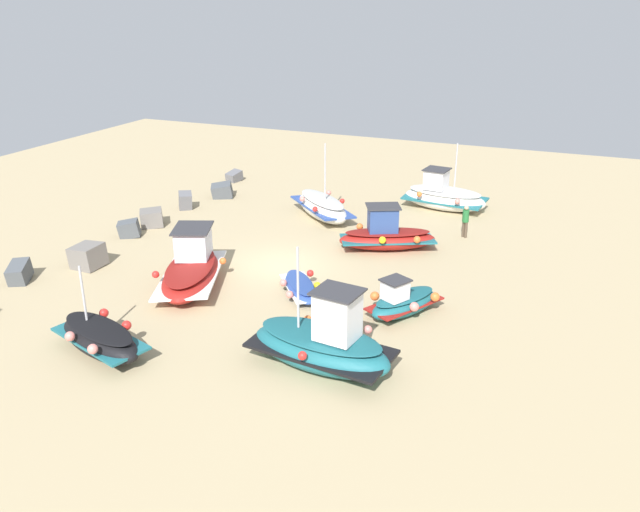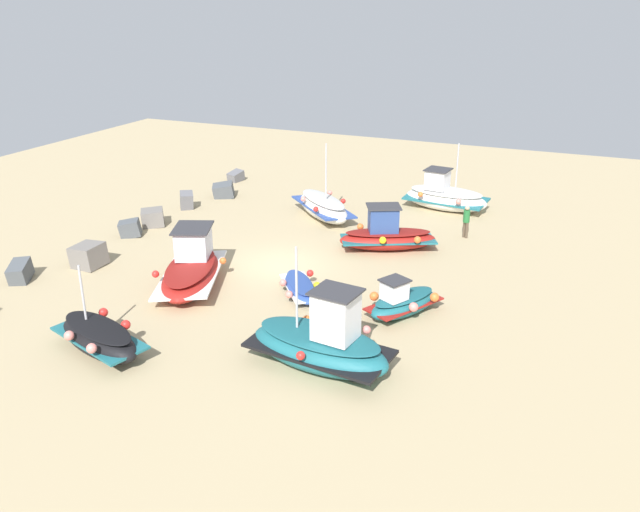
{
  "view_description": "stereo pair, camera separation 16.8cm",
  "coord_description": "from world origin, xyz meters",
  "px_view_note": "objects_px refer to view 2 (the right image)",
  "views": [
    {
      "loc": [
        -24.22,
        -12.16,
        11.15
      ],
      "look_at": [
        -0.34,
        -2.08,
        0.9
      ],
      "focal_mm": 37.24,
      "sensor_mm": 36.0,
      "label": 1
    },
    {
      "loc": [
        -24.16,
        -12.31,
        11.15
      ],
      "look_at": [
        -0.34,
        -2.08,
        0.9
      ],
      "focal_mm": 37.24,
      "sensor_mm": 36.0,
      "label": 2
    }
  ],
  "objects_px": {
    "fishing_boat_3": "(99,337)",
    "fishing_boat_4": "(445,197)",
    "fishing_boat_2": "(387,236)",
    "fishing_boat_6": "(403,302)",
    "fishing_boat_7": "(321,344)",
    "fishing_boat_0": "(191,268)",
    "fishing_boat_1": "(323,207)",
    "fishing_boat_5": "(300,287)",
    "person_walking": "(466,219)"
  },
  "relations": [
    {
      "from": "fishing_boat_4",
      "to": "fishing_boat_6",
      "type": "bearing_deg",
      "value": 103.67
    },
    {
      "from": "fishing_boat_2",
      "to": "fishing_boat_4",
      "type": "distance_m",
      "value": 7.28
    },
    {
      "from": "fishing_boat_1",
      "to": "fishing_boat_2",
      "type": "relative_size",
      "value": 0.97
    },
    {
      "from": "fishing_boat_7",
      "to": "person_walking",
      "type": "xyz_separation_m",
      "value": [
        14.01,
        -1.71,
        0.09
      ]
    },
    {
      "from": "fishing_boat_1",
      "to": "fishing_boat_2",
      "type": "height_order",
      "value": "fishing_boat_1"
    },
    {
      "from": "fishing_boat_4",
      "to": "fishing_boat_6",
      "type": "xyz_separation_m",
      "value": [
        -13.54,
        -1.63,
        -0.21
      ]
    },
    {
      "from": "fishing_boat_4",
      "to": "fishing_boat_7",
      "type": "distance_m",
      "value": 18.2
    },
    {
      "from": "fishing_boat_1",
      "to": "person_walking",
      "type": "height_order",
      "value": "fishing_boat_1"
    },
    {
      "from": "fishing_boat_2",
      "to": "fishing_boat_4",
      "type": "relative_size",
      "value": 1.01
    },
    {
      "from": "fishing_boat_1",
      "to": "fishing_boat_4",
      "type": "xyz_separation_m",
      "value": [
        4.1,
        -5.59,
        0.1
      ]
    },
    {
      "from": "fishing_boat_4",
      "to": "person_walking",
      "type": "relative_size",
      "value": 2.99
    },
    {
      "from": "fishing_boat_2",
      "to": "person_walking",
      "type": "bearing_deg",
      "value": -161.57
    },
    {
      "from": "fishing_boat_4",
      "to": "person_walking",
      "type": "distance_m",
      "value": 4.66
    },
    {
      "from": "fishing_boat_3",
      "to": "fishing_boat_6",
      "type": "bearing_deg",
      "value": 56.47
    },
    {
      "from": "fishing_boat_6",
      "to": "fishing_boat_7",
      "type": "height_order",
      "value": "fishing_boat_7"
    },
    {
      "from": "fishing_boat_2",
      "to": "fishing_boat_6",
      "type": "relative_size",
      "value": 1.46
    },
    {
      "from": "fishing_boat_3",
      "to": "fishing_boat_7",
      "type": "relative_size",
      "value": 0.82
    },
    {
      "from": "fishing_boat_2",
      "to": "fishing_boat_5",
      "type": "relative_size",
      "value": 1.61
    },
    {
      "from": "fishing_boat_3",
      "to": "fishing_boat_5",
      "type": "xyz_separation_m",
      "value": [
        6.82,
        -4.19,
        -0.24
      ]
    },
    {
      "from": "fishing_boat_6",
      "to": "fishing_boat_5",
      "type": "bearing_deg",
      "value": -63.42
    },
    {
      "from": "fishing_boat_2",
      "to": "fishing_boat_3",
      "type": "height_order",
      "value": "fishing_boat_3"
    },
    {
      "from": "fishing_boat_1",
      "to": "fishing_boat_0",
      "type": "bearing_deg",
      "value": 124.22
    },
    {
      "from": "fishing_boat_6",
      "to": "fishing_boat_2",
      "type": "bearing_deg",
      "value": -128.89
    },
    {
      "from": "fishing_boat_0",
      "to": "fishing_boat_5",
      "type": "relative_size",
      "value": 1.84
    },
    {
      "from": "fishing_boat_3",
      "to": "fishing_boat_2",
      "type": "bearing_deg",
      "value": 84.13
    },
    {
      "from": "fishing_boat_5",
      "to": "fishing_boat_7",
      "type": "relative_size",
      "value": 0.6
    },
    {
      "from": "fishing_boat_3",
      "to": "fishing_boat_6",
      "type": "height_order",
      "value": "fishing_boat_3"
    },
    {
      "from": "fishing_boat_2",
      "to": "fishing_boat_4",
      "type": "height_order",
      "value": "fishing_boat_4"
    },
    {
      "from": "fishing_boat_0",
      "to": "fishing_boat_1",
      "type": "distance_m",
      "value": 10.3
    },
    {
      "from": "fishing_boat_0",
      "to": "fishing_boat_7",
      "type": "bearing_deg",
      "value": -139.84
    },
    {
      "from": "fishing_boat_7",
      "to": "person_walking",
      "type": "bearing_deg",
      "value": 90.06
    },
    {
      "from": "fishing_boat_0",
      "to": "fishing_boat_5",
      "type": "distance_m",
      "value": 4.6
    },
    {
      "from": "fishing_boat_3",
      "to": "fishing_boat_7",
      "type": "distance_m",
      "value": 7.44
    },
    {
      "from": "fishing_boat_1",
      "to": "person_walking",
      "type": "xyz_separation_m",
      "value": [
        -0.08,
        -7.62,
        0.31
      ]
    },
    {
      "from": "fishing_boat_1",
      "to": "fishing_boat_2",
      "type": "xyz_separation_m",
      "value": [
        -3.11,
        -4.56,
        0.04
      ]
    },
    {
      "from": "fishing_boat_6",
      "to": "person_walking",
      "type": "xyz_separation_m",
      "value": [
        9.36,
        -0.4,
        0.41
      ]
    },
    {
      "from": "fishing_boat_0",
      "to": "fishing_boat_4",
      "type": "relative_size",
      "value": 1.15
    },
    {
      "from": "fishing_boat_4",
      "to": "fishing_boat_7",
      "type": "bearing_deg",
      "value": 97.81
    },
    {
      "from": "fishing_boat_2",
      "to": "fishing_boat_6",
      "type": "height_order",
      "value": "fishing_boat_2"
    },
    {
      "from": "fishing_boat_5",
      "to": "fishing_boat_7",
      "type": "distance_m",
      "value": 5.65
    },
    {
      "from": "fishing_boat_1",
      "to": "fishing_boat_5",
      "type": "distance_m",
      "value": 9.77
    },
    {
      "from": "fishing_boat_1",
      "to": "fishing_boat_7",
      "type": "relative_size",
      "value": 0.94
    },
    {
      "from": "fishing_boat_3",
      "to": "fishing_boat_4",
      "type": "height_order",
      "value": "fishing_boat_4"
    },
    {
      "from": "fishing_boat_4",
      "to": "fishing_boat_2",
      "type": "bearing_deg",
      "value": 88.7
    },
    {
      "from": "fishing_boat_5",
      "to": "fishing_boat_6",
      "type": "xyz_separation_m",
      "value": [
        -0.13,
        -4.27,
        0.2
      ]
    },
    {
      "from": "fishing_boat_5",
      "to": "fishing_boat_6",
      "type": "bearing_deg",
      "value": 49.58
    },
    {
      "from": "fishing_boat_1",
      "to": "fishing_boat_4",
      "type": "height_order",
      "value": "fishing_boat_1"
    },
    {
      "from": "fishing_boat_3",
      "to": "person_walking",
      "type": "bearing_deg",
      "value": 79.24
    },
    {
      "from": "fishing_boat_7",
      "to": "person_walking",
      "type": "distance_m",
      "value": 14.11
    },
    {
      "from": "fishing_boat_0",
      "to": "fishing_boat_7",
      "type": "distance_m",
      "value": 8.42
    }
  ]
}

